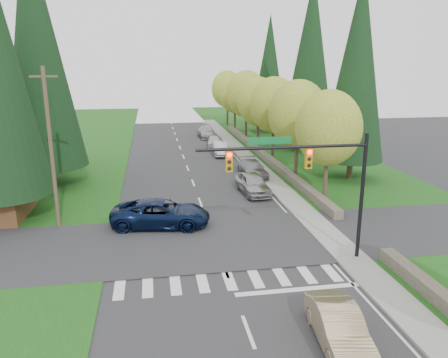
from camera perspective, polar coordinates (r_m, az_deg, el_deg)
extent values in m
plane|color=#28282B|center=(18.96, 2.50, -17.60)|extent=(120.00, 120.00, 0.00)
cube|color=#164D14|center=(40.50, 14.71, -0.01)|extent=(14.00, 110.00, 0.06)
cube|color=#164D14|center=(38.24, -23.68, -1.69)|extent=(14.00, 110.00, 0.06)
cube|color=#28282B|center=(25.94, -1.20, -8.15)|extent=(120.00, 8.00, 0.10)
cube|color=gray|center=(40.29, 5.61, 0.40)|extent=(1.80, 80.00, 0.13)
cube|color=gray|center=(40.08, 4.44, 0.35)|extent=(0.20, 80.00, 0.13)
cube|color=#4C4438|center=(48.17, 5.12, 3.19)|extent=(0.70, 40.00, 0.70)
cylinder|color=black|center=(23.73, 17.53, -2.38)|extent=(0.20, 0.20, 6.80)
cylinder|color=black|center=(21.44, 7.80, 4.10)|extent=(8.60, 0.16, 0.16)
cube|color=#0C662D|center=(21.23, 5.98, 5.01)|extent=(2.20, 0.04, 0.35)
cube|color=#BF8C0C|center=(21.98, 10.98, 2.63)|extent=(0.32, 0.24, 1.00)
sphere|color=#FF0C05|center=(21.78, 11.16, 3.45)|extent=(0.22, 0.22, 0.22)
cube|color=#BF8C0C|center=(20.93, 0.66, 2.29)|extent=(0.32, 0.24, 1.00)
sphere|color=#FF0C05|center=(20.72, 0.73, 3.15)|extent=(0.22, 0.22, 0.22)
cylinder|color=#473828|center=(28.73, -21.63, 3.52)|extent=(0.24, 0.24, 10.00)
cube|color=#473828|center=(28.26, -22.51, 12.29)|extent=(1.60, 0.10, 0.12)
cylinder|color=#38281C|center=(33.12, 13.16, 0.97)|extent=(0.32, 0.32, 4.76)
ellipsoid|color=#557921|center=(32.50, 13.50, 6.50)|extent=(4.80, 4.80, 5.52)
cylinder|color=#38281C|center=(39.51, 9.45, 3.54)|extent=(0.32, 0.32, 4.93)
ellipsoid|color=#557921|center=(38.99, 9.66, 8.36)|extent=(5.20, 5.20, 5.98)
cylinder|color=#38281C|center=(46.00, 6.41, 5.35)|extent=(0.32, 0.32, 5.04)
ellipsoid|color=#557921|center=(45.56, 6.54, 9.59)|extent=(5.00, 5.00, 5.75)
cylinder|color=#38281C|center=(52.72, 4.43, 6.51)|extent=(0.32, 0.32, 4.82)
ellipsoid|color=#557921|center=(52.34, 4.51, 10.05)|extent=(5.00, 5.00, 5.75)
cylinder|color=#38281C|center=(59.47, 2.91, 7.68)|extent=(0.32, 0.32, 5.15)
ellipsoid|color=#557921|center=(59.12, 2.95, 11.04)|extent=(5.40, 5.40, 6.21)
cylinder|color=#38281C|center=(66.26, 1.42, 8.26)|extent=(0.32, 0.32, 4.70)
ellipsoid|color=#557921|center=(65.96, 1.44, 11.01)|extent=(4.80, 4.80, 5.52)
cylinder|color=#38281C|center=(73.10, 0.45, 9.02)|extent=(0.32, 0.32, 4.98)
ellipsoid|color=#557921|center=(72.82, 0.45, 11.66)|extent=(5.20, 5.20, 5.98)
cylinder|color=#38281C|center=(32.44, -26.30, -3.06)|extent=(0.50, 0.50, 2.00)
cylinder|color=#38281C|center=(39.65, -21.76, 0.53)|extent=(0.50, 0.50, 2.00)
cone|color=black|center=(38.57, -23.29, 15.50)|extent=(6.46, 6.46, 19.00)
cylinder|color=#38281C|center=(45.79, -22.71, 2.28)|extent=(0.50, 0.50, 2.00)
cone|color=black|center=(44.85, -23.94, 13.93)|extent=(5.78, 5.78, 17.00)
cylinder|color=#38281C|center=(40.69, 16.09, 1.37)|extent=(0.50, 0.50, 2.00)
cone|color=black|center=(39.63, 17.04, 13.83)|extent=(5.44, 5.44, 16.00)
cylinder|color=#38281C|center=(53.70, 10.70, 4.93)|extent=(0.50, 0.50, 2.00)
cone|color=black|center=(52.90, 11.24, 15.43)|extent=(6.12, 6.12, 18.00)
cylinder|color=#38281C|center=(66.58, 5.76, 7.05)|extent=(0.50, 0.50, 2.00)
cone|color=black|center=(65.94, 5.95, 14.21)|extent=(5.10, 5.10, 15.00)
imported|color=tan|center=(17.58, 14.77, -18.20)|extent=(1.95, 4.56, 1.46)
imported|color=#0A1636|center=(28.20, -8.24, -4.48)|extent=(6.59, 3.77, 1.73)
imported|color=#9D9DA1|center=(34.89, 3.79, -0.58)|extent=(2.34, 5.00, 1.65)
imported|color=gray|center=(40.08, 3.74, 1.34)|extent=(2.16, 5.07, 1.46)
imported|color=#BDBDC2|center=(49.28, -0.48, 4.00)|extent=(1.79, 4.61, 1.50)
imported|color=silver|center=(54.28, -1.28, 4.96)|extent=(2.15, 4.20, 1.37)
imported|color=#9A9A9F|center=(60.89, -2.26, 6.14)|extent=(2.33, 5.38, 1.54)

